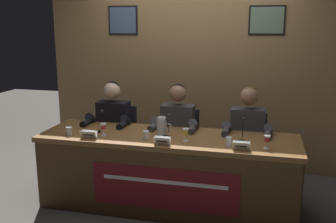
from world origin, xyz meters
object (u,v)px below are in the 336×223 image
(juice_glass_center, at_px, (186,133))
(chair_right, at_px, (247,154))
(nameplate_left, at_px, (89,134))
(nameplate_right, at_px, (241,146))
(microphone_left, at_px, (99,125))
(juice_glass_right, at_px, (267,139))
(microphone_right, at_px, (242,134))
(water_cup_center, at_px, (146,136))
(water_cup_left, at_px, (69,131))
(panelist_center, at_px, (176,131))
(microphone_center, at_px, (168,129))
(nameplate_center, at_px, (162,141))
(panelist_right, at_px, (247,136))
(juice_glass_left, at_px, (103,127))
(water_cup_right, at_px, (229,142))
(chair_center, at_px, (180,149))
(chair_left, at_px, (118,144))
(water_pitcher_central, at_px, (162,127))
(conference_table, at_px, (166,163))
(panelist_left, at_px, (111,126))

(juice_glass_center, xyz_separation_m, chair_right, (0.56, 0.72, -0.41))
(nameplate_left, height_order, nameplate_right, same)
(microphone_left, bearing_deg, juice_glass_right, -5.31)
(microphone_left, bearing_deg, microphone_right, 0.74)
(nameplate_right, bearing_deg, water_cup_center, 173.19)
(water_cup_left, bearing_deg, juice_glass_right, 1.09)
(panelist_center, distance_m, juice_glass_right, 1.13)
(microphone_right, bearing_deg, microphone_center, -177.63)
(microphone_left, distance_m, chair_right, 1.67)
(panelist_center, xyz_separation_m, nameplate_center, (0.02, -0.69, 0.09))
(panelist_right, bearing_deg, juice_glass_left, -159.50)
(water_cup_left, distance_m, panelist_center, 1.15)
(juice_glass_left, bearing_deg, panelist_right, 20.50)
(nameplate_center, xyz_separation_m, microphone_center, (-0.02, 0.27, 0.03))
(water_cup_left, distance_m, juice_glass_center, 1.19)
(juice_glass_center, distance_m, panelist_right, 0.77)
(microphone_left, bearing_deg, panelist_center, 28.56)
(microphone_left, bearing_deg, water_cup_right, -6.97)
(chair_center, height_order, juice_glass_right, chair_center)
(water_cup_center, xyz_separation_m, water_cup_right, (0.80, -0.02, 0.00))
(juice_glass_left, bearing_deg, juice_glass_center, 0.54)
(water_cup_left, bearing_deg, chair_left, 75.15)
(water_cup_right, bearing_deg, chair_right, 79.46)
(nameplate_center, distance_m, water_pitcher_central, 0.31)
(chair_center, relative_size, water_cup_center, 10.46)
(water_cup_left, distance_m, panelist_right, 1.85)
(panelist_right, bearing_deg, nameplate_center, -137.47)
(conference_table, bearing_deg, water_cup_left, -173.29)
(chair_center, bearing_deg, water_cup_center, -103.42)
(nameplate_center, distance_m, juice_glass_center, 0.26)
(juice_glass_right, bearing_deg, conference_table, 175.36)
(water_cup_right, bearing_deg, panelist_right, 75.90)
(water_cup_center, relative_size, water_pitcher_central, 0.40)
(chair_left, bearing_deg, water_cup_right, -28.81)
(chair_left, distance_m, water_cup_center, 1.02)
(nameplate_left, bearing_deg, chair_left, 92.27)
(chair_center, relative_size, juice_glass_right, 7.17)
(microphone_right, bearing_deg, water_cup_right, -120.65)
(panelist_center, distance_m, panelist_right, 0.77)
(water_cup_right, bearing_deg, chair_left, 151.19)
(panelist_left, xyz_separation_m, water_cup_left, (-0.21, -0.60, 0.09))
(panelist_center, relative_size, water_cup_center, 14.31)
(water_cup_left, bearing_deg, nameplate_left, -13.94)
(nameplate_center, height_order, chair_right, chair_right)
(nameplate_left, xyz_separation_m, nameplate_center, (0.75, -0.03, 0.00))
(conference_table, bearing_deg, panelist_center, 90.13)
(chair_center, bearing_deg, water_pitcher_central, -95.75)
(juice_glass_left, height_order, nameplate_right, juice_glass_left)
(microphone_left, bearing_deg, water_pitcher_central, 0.63)
(juice_glass_center, bearing_deg, panelist_right, 42.82)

